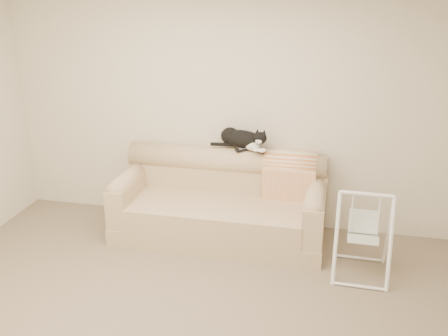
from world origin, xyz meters
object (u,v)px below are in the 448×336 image
remote_b (258,150)px  baby_swing (363,234)px  remote_a (243,149)px  sofa (221,204)px  tuxedo_cat (242,139)px

remote_b → baby_swing: size_ratio=0.20×
remote_a → baby_swing: 1.52m
sofa → baby_swing: bearing=-18.7°
sofa → remote_b: remote_b is taller
sofa → remote_a: (0.20, 0.22, 0.56)m
remote_a → remote_b: bearing=4.0°
sofa → remote_a: size_ratio=12.64×
sofa → baby_swing: 1.53m
sofa → tuxedo_cat: size_ratio=3.49×
sofa → tuxedo_cat: tuxedo_cat is taller
remote_a → baby_swing: bearing=-29.6°
sofa → baby_swing: sofa is taller
tuxedo_cat → baby_swing: 1.59m
remote_b → baby_swing: 1.40m
sofa → remote_a: remote_a is taller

